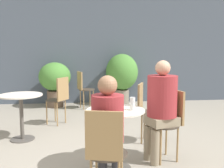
{
  "coord_description": "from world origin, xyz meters",
  "views": [
    {
      "loc": [
        -0.21,
        -3.04,
        1.42
      ],
      "look_at": [
        0.15,
        0.33,
        0.98
      ],
      "focal_mm": 42.0,
      "sensor_mm": 36.0,
      "label": 1
    }
  ],
  "objects": [
    {
      "name": "beer_glass_2",
      "position": [
        0.08,
        0.12,
        0.82
      ],
      "size": [
        0.06,
        0.06,
        0.18
      ],
      "color": "beige",
      "rests_on": "cafe_table_near"
    },
    {
      "name": "storefront_wall",
      "position": [
        0.0,
        4.03,
        1.5
      ],
      "size": [
        10.0,
        0.06,
        3.0
      ],
      "color": "#4C5666",
      "rests_on": "ground_plane"
    },
    {
      "name": "bistro_chair_1",
      "position": [
        0.88,
        0.15,
        0.55
      ],
      "size": [
        0.42,
        0.4,
        0.91
      ],
      "rotation": [
        0.0,
        0.0,
        -1.28
      ],
      "color": "#42382D",
      "rests_on": "ground_plane"
    },
    {
      "name": "bistro_chair_4",
      "position": [
        0.72,
        0.83,
        0.55
      ],
      "size": [
        0.43,
        0.41,
        0.91
      ],
      "rotation": [
        0.0,
        0.0,
        1.19
      ],
      "color": "#42382D",
      "rests_on": "ground_plane"
    },
    {
      "name": "beer_glass_1",
      "position": [
        0.34,
        -0.11,
        0.8
      ],
      "size": [
        0.06,
        0.06,
        0.15
      ],
      "color": "silver",
      "rests_on": "cafe_table_near"
    },
    {
      "name": "potted_plant_0",
      "position": [
        -0.94,
        3.56,
        0.69
      ],
      "size": [
        0.79,
        0.79,
        1.12
      ],
      "color": "brown",
      "rests_on": "ground_plane"
    },
    {
      "name": "beer_glass_0",
      "position": [
        0.08,
        -0.25,
        0.82
      ],
      "size": [
        0.07,
        0.07,
        0.18
      ],
      "color": "beige",
      "rests_on": "cafe_table_near"
    },
    {
      "name": "bistro_chair_0",
      "position": [
        -0.03,
        -0.81,
        0.55
      ],
      "size": [
        0.4,
        0.41,
        0.91
      ],
      "rotation": [
        0.0,
        0.0,
        -3.38
      ],
      "color": "#42382D",
      "rests_on": "ground_plane"
    },
    {
      "name": "seated_person_0",
      "position": [
        0.0,
        -0.67,
        0.72
      ],
      "size": [
        0.32,
        0.34,
        1.19
      ],
      "rotation": [
        0.0,
        0.0,
        2.9
      ],
      "color": "#2D2D33",
      "rests_on": "ground_plane"
    },
    {
      "name": "ground_plane",
      "position": [
        0.0,
        0.0,
        0.0
      ],
      "size": [
        20.0,
        20.0,
        0.0
      ],
      "primitive_type": "plane",
      "color": "gray"
    },
    {
      "name": "bistro_chair_3",
      "position": [
        -0.24,
        3.26,
        0.55
      ],
      "size": [
        0.42,
        0.41,
        0.91
      ],
      "rotation": [
        0.0,
        0.0,
        1.9
      ],
      "color": "#42382D",
      "rests_on": "ground_plane"
    },
    {
      "name": "cafe_table_far",
      "position": [
        -1.2,
        1.12,
        0.54
      ],
      "size": [
        0.67,
        0.67,
        0.73
      ],
      "color": "#514C47",
      "rests_on": "ground_plane"
    },
    {
      "name": "bistro_chair_2",
      "position": [
        -0.69,
        1.94,
        0.55
      ],
      "size": [
        0.44,
        0.43,
        0.91
      ],
      "rotation": [
        0.0,
        0.0,
        4.14
      ],
      "color": "#42382D",
      "rests_on": "ground_plane"
    },
    {
      "name": "cafe_table_near",
      "position": [
        0.15,
        -0.07,
        0.55
      ],
      "size": [
        0.69,
        0.69,
        0.73
      ],
      "color": "#514C47",
      "rests_on": "ground_plane"
    },
    {
      "name": "seated_person_1",
      "position": [
        0.75,
        0.11,
        0.76
      ],
      "size": [
        0.43,
        0.41,
        1.29
      ],
      "rotation": [
        0.0,
        0.0,
        -1.28
      ],
      "color": "gray",
      "rests_on": "ground_plane"
    },
    {
      "name": "potted_plant_1",
      "position": [
        0.76,
        3.68,
        0.8
      ],
      "size": [
        0.83,
        0.83,
        1.32
      ],
      "color": "slate",
      "rests_on": "ground_plane"
    }
  ]
}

